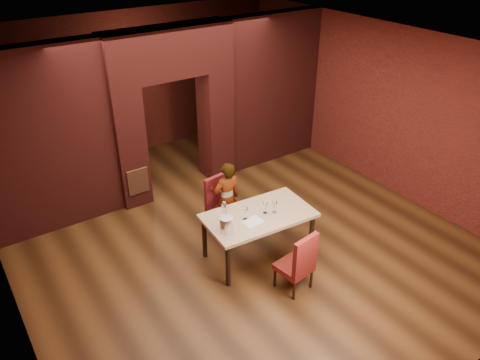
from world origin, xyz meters
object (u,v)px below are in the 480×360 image
Objects in this scene: person_seated at (227,199)px; potted_plant at (260,205)px; wine_glass_a at (245,213)px; water_bottle at (224,211)px; chair_near at (294,260)px; dining_table at (258,235)px; wine_glass_b at (265,208)px; wine_glass_c at (275,207)px; chair_far at (223,206)px; wine_bucket at (226,225)px.

potted_plant is (0.82, 0.15, -0.49)m from person_seated.
person_seated is 6.43× the size of wine_glass_a.
wine_glass_a is 0.33m from water_bottle.
chair_near is 1.73m from person_seated.
wine_glass_b is (0.11, -0.03, 0.50)m from dining_table.
wine_glass_a is at bearing -176.23° from dining_table.
dining_table is at bearing 97.10° from person_seated.
dining_table is 0.86m from person_seated.
water_bottle is at bearing 160.72° from wine_glass_c.
dining_table is 0.51m from wine_glass_b.
wine_glass_a reaches higher than wine_glass_c.
dining_table is 1.23m from potted_plant.
wine_glass_a is at bearing 79.49° from person_seated.
water_bottle is 1.68m from potted_plant.
potted_plant is at bearing -4.76° from chair_far.
chair_near reaches higher than potted_plant.
chair_far is at bearing -176.48° from potted_plant.
person_seated reaches higher than chair_far.
chair_far is (-0.09, 0.91, 0.10)m from dining_table.
potted_plant is at bearing 64.38° from wine_glass_c.
chair_far is 5.11× the size of wine_glass_c.
wine_glass_c reaches higher than potted_plant.
wine_glass_a is 0.66× the size of water_bottle.
wine_bucket is at bearing -128.23° from chair_far.
wine_bucket is (-0.60, -0.91, 0.24)m from person_seated.
person_seated is 0.96m from potted_plant.
chair_far reaches higher than wine_glass_c.
potted_plant is at bearing 57.14° from wine_glass_b.
dining_table reaches higher than potted_plant.
wine_glass_a is 0.86× the size of wine_bucket.
wine_glass_c is at bearing -17.88° from dining_table.
chair_far is at bearing 60.05° from wine_bucket.
wine_glass_c is (0.31, -0.91, 0.21)m from person_seated.
person_seated is at bearing 108.72° from wine_glass_c.
person_seated is (-0.07, 0.81, 0.28)m from dining_table.
dining_table is at bearing 157.65° from wine_glass_c.
wine_glass_c is at bearing -11.64° from wine_glass_a.
wine_glass_a is (-0.17, -0.91, 0.40)m from chair_far.
water_bottle is 0.82× the size of potted_plant.
chair_near is 1.02m from wine_glass_a.
wine_glass_a is (-0.18, -0.81, 0.22)m from person_seated.
wine_glass_b is 1.37m from potted_plant.
wine_glass_c is at bearing -80.54° from chair_far.
chair_far reaches higher than dining_table.
wine_glass_b is 0.67m from water_bottle.
dining_table is 0.57m from wine_glass_a.
water_bottle reaches higher than chair_far.
water_bottle reaches higher than wine_bucket.
wine_bucket is (-0.41, -0.10, 0.02)m from wine_glass_a.
chair_far is 3.09× the size of water_bottle.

